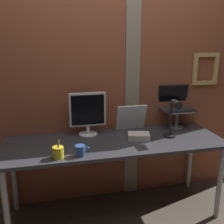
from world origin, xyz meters
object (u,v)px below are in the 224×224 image
object	(u,v)px
laptop	(175,102)
desk_lamp	(173,115)
pen_cup	(58,152)
coffee_mug	(80,151)
monitor	(88,112)
whiteboard_panel	(131,118)

from	to	relation	value
laptop	desk_lamp	xyz separation A→B (m)	(-0.18, -0.34, -0.03)
pen_cup	coffee_mug	distance (m)	0.18
monitor	laptop	bearing A→B (deg)	4.03
laptop	desk_lamp	size ratio (longest dim) A/B	0.91
pen_cup	laptop	bearing A→B (deg)	23.31
laptop	coffee_mug	bearing A→B (deg)	-153.33
laptop	coffee_mug	size ratio (longest dim) A/B	2.77
pen_cup	coffee_mug	bearing A→B (deg)	0.05
pen_cup	whiteboard_panel	bearing A→B (deg)	33.91
desk_lamp	pen_cup	bearing A→B (deg)	-169.77
laptop	coffee_mug	xyz separation A→B (m)	(-1.07, -0.54, -0.22)
monitor	coffee_mug	bearing A→B (deg)	-105.76
coffee_mug	desk_lamp	bearing A→B (deg)	12.20
monitor	whiteboard_panel	bearing A→B (deg)	5.14
laptop	pen_cup	bearing A→B (deg)	-156.69
laptop	whiteboard_panel	distance (m)	0.50
monitor	laptop	distance (m)	0.94
laptop	whiteboard_panel	world-z (taller)	laptop
laptop	desk_lamp	bearing A→B (deg)	-117.32
monitor	laptop	world-z (taller)	laptop
monitor	coffee_mug	xyz separation A→B (m)	(-0.13, -0.47, -0.19)
monitor	whiteboard_panel	xyz separation A→B (m)	(0.45, 0.04, -0.10)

